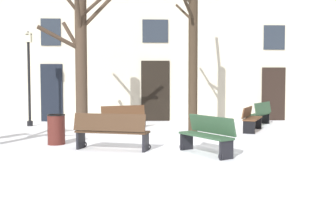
{
  "coord_description": "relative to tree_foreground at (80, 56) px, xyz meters",
  "views": [
    {
      "loc": [
        -0.53,
        -9.88,
        1.74
      ],
      "look_at": [
        0.0,
        1.53,
        1.06
      ],
      "focal_mm": 42.18,
      "sensor_mm": 36.0,
      "label": 1
    }
  ],
  "objects": [
    {
      "name": "bench_facing_shops",
      "position": [
        3.74,
        -4.31,
        -2.16
      ],
      "size": [
        1.23,
        1.65,
        0.92
      ],
      "rotation": [
        0.0,
        0.0,
        5.24
      ],
      "color": "#2D4C33",
      "rests_on": "ground"
    },
    {
      "name": "bench_near_center_tree",
      "position": [
        1.33,
        1.01,
        -2.19
      ],
      "size": [
        1.74,
        1.15,
        0.87
      ],
      "rotation": [
        0.0,
        0.0,
        3.59
      ],
      "color": "#51331E",
      "rests_on": "ground"
    },
    {
      "name": "bench_far_corner",
      "position": [
        5.94,
        0.03,
        -2.18
      ],
      "size": [
        1.1,
        1.72,
        0.85
      ],
      "rotation": [
        0.0,
        0.0,
        1.15
      ],
      "color": "#51331E",
      "rests_on": "ground"
    },
    {
      "name": "tree_left_of_center",
      "position": [
        3.85,
        0.04,
        0.28
      ],
      "size": [
        1.27,
        2.39,
        5.85
      ],
      "color": "#382B1E",
      "rests_on": "ground"
    },
    {
      "name": "bench_back_to_back_left",
      "position": [
        1.39,
        -3.67,
        -2.14
      ],
      "size": [
        1.97,
        1.02,
        0.95
      ],
      "rotation": [
        0.0,
        0.0,
        2.86
      ],
      "color": "#3D2819",
      "rests_on": "ground"
    },
    {
      "name": "litter_bin",
      "position": [
        -0.23,
        -2.66,
        -2.21
      ],
      "size": [
        0.5,
        0.5,
        0.84
      ],
      "color": "#4C1E19",
      "rests_on": "ground"
    },
    {
      "name": "building_facade",
      "position": [
        2.9,
        4.04,
        1.47
      ],
      "size": [
        18.69,
        0.6,
        8.09
      ],
      "color": "beige",
      "rests_on": "ground"
    },
    {
      "name": "tree_foreground",
      "position": [
        0.0,
        0.0,
        0.0
      ],
      "size": [
        2.53,
        1.05,
        5.49
      ],
      "color": "#423326",
      "rests_on": "ground"
    },
    {
      "name": "streetlamp",
      "position": [
        -2.35,
        2.02,
        -0.36
      ],
      "size": [
        0.3,
        0.3,
        3.71
      ],
      "color": "black",
      "rests_on": "ground"
    },
    {
      "name": "ground_plane",
      "position": [
        2.9,
        -3.78,
        -2.63
      ],
      "size": [
        29.9,
        29.9,
        0.0
      ],
      "primitive_type": "plane",
      "color": "white"
    },
    {
      "name": "bench_by_litter_bin",
      "position": [
        6.72,
        1.71,
        -2.15
      ],
      "size": [
        1.4,
        1.74,
        0.94
      ],
      "rotation": [
        0.0,
        0.0,
        4.11
      ],
      "color": "#2D4C33",
      "rests_on": "ground"
    }
  ]
}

